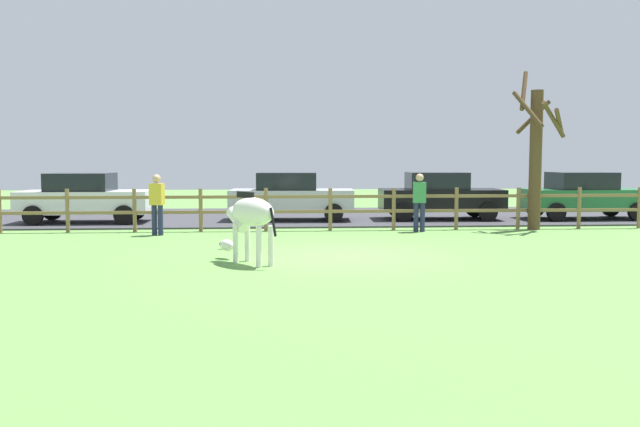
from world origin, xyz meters
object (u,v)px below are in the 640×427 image
at_px(bare_tree, 536,152).
at_px(visitor_right_of_tree, 419,200).
at_px(parked_car_black, 440,195).
at_px(crow_on_grass, 224,244).
at_px(parked_car_white, 85,197).
at_px(parked_car_silver, 291,196).
at_px(visitor_left_of_tree, 157,202).
at_px(zebra, 250,217).
at_px(parked_car_green, 584,195).

bearing_deg(bare_tree, visitor_right_of_tree, -174.24).
bearing_deg(parked_car_black, crow_on_grass, -135.78).
bearing_deg(parked_car_white, bare_tree, -10.71).
bearing_deg(parked_car_silver, visitor_left_of_tree, -135.59).
distance_m(zebra, crow_on_grass, 2.36).
bearing_deg(visitor_left_of_tree, parked_car_silver, 44.41).
xyz_separation_m(visitor_left_of_tree, visitor_right_of_tree, (7.22, 0.35, 0.00)).
distance_m(parked_car_green, visitor_left_of_tree, 13.88).
bearing_deg(zebra, visitor_right_of_tree, 49.56).
height_order(parked_car_black, parked_car_silver, same).
relative_size(parked_car_white, parked_car_black, 0.98).
relative_size(zebra, visitor_left_of_tree, 1.00).
bearing_deg(parked_car_green, visitor_right_of_tree, -154.37).
height_order(zebra, visitor_left_of_tree, visitor_left_of_tree).
xyz_separation_m(bare_tree, parked_car_silver, (-7.02, 2.91, -1.41)).
distance_m(parked_car_silver, visitor_right_of_tree, 4.81).
bearing_deg(parked_car_black, visitor_right_of_tree, -113.50).
xyz_separation_m(parked_car_silver, visitor_left_of_tree, (-3.68, -3.61, 0.06)).
distance_m(parked_car_black, parked_car_silver, 4.95).
bearing_deg(visitor_right_of_tree, bare_tree, 5.76).
xyz_separation_m(zebra, visitor_right_of_tree, (4.55, 5.34, -0.02)).
xyz_separation_m(bare_tree, crow_on_grass, (-8.72, -3.58, -2.12)).
height_order(zebra, parked_car_green, parked_car_green).
bearing_deg(parked_car_silver, zebra, -96.72).
xyz_separation_m(parked_car_green, parked_car_silver, (-9.78, 0.27, 0.00)).
bearing_deg(bare_tree, parked_car_green, 43.75).
height_order(crow_on_grass, parked_car_silver, parked_car_silver).
distance_m(crow_on_grass, visitor_right_of_tree, 6.20).
height_order(zebra, parked_car_white, parked_car_white).
xyz_separation_m(zebra, visitor_left_of_tree, (-2.67, 4.99, -0.02)).
distance_m(crow_on_grass, parked_car_green, 13.08).
bearing_deg(zebra, bare_tree, 35.33).
bearing_deg(parked_car_green, parked_car_black, 177.14).
bearing_deg(parked_car_black, visitor_left_of_tree, -157.45).
xyz_separation_m(parked_car_white, parked_car_black, (11.44, 0.33, 0.00)).
relative_size(parked_car_silver, visitor_left_of_tree, 2.50).
bearing_deg(crow_on_grass, parked_car_white, 127.98).
distance_m(bare_tree, parked_car_silver, 7.73).
bearing_deg(parked_car_black, zebra, -124.79).
bearing_deg(zebra, parked_car_black, 55.21).
bearing_deg(parked_car_black, parked_car_silver, 179.72).
bearing_deg(parked_car_green, zebra, -142.32).
xyz_separation_m(parked_car_white, visitor_right_of_tree, (10.03, -2.91, 0.06)).
xyz_separation_m(crow_on_grass, parked_car_black, (6.64, 6.47, 0.72)).
relative_size(zebra, visitor_right_of_tree, 1.00).
bearing_deg(zebra, parked_car_green, 37.68).
xyz_separation_m(crow_on_grass, visitor_left_of_tree, (-1.99, 2.88, 0.78)).
distance_m(parked_car_white, visitor_left_of_tree, 4.30).
bearing_deg(visitor_left_of_tree, bare_tree, 3.74).
height_order(bare_tree, parked_car_white, bare_tree).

